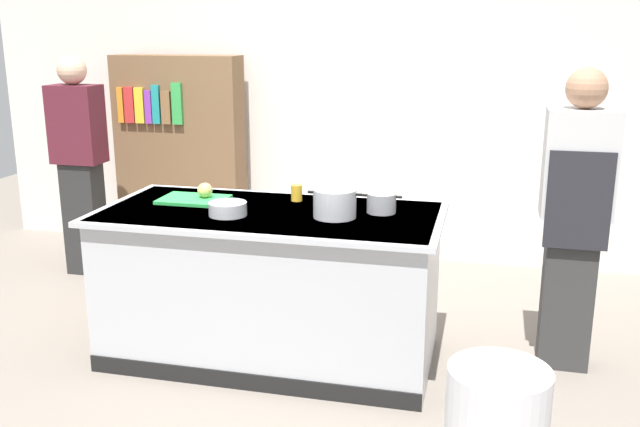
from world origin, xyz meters
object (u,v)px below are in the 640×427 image
object	(u,v)px
juice_cup	(297,193)
person_chef	(575,214)
bookshelf	(180,155)
onion	(205,190)
stock_pot	(335,203)
sauce_pan	(381,203)
person_guest	(80,161)
mixing_bowl	(228,209)

from	to	relation	value
juice_cup	person_chef	distance (m)	1.61
bookshelf	juice_cup	bearing A→B (deg)	-46.10
onion	stock_pot	distance (m)	0.87
onion	person_chef	distance (m)	2.16
sauce_pan	person_chef	distance (m)	1.08
onion	stock_pot	world-z (taller)	stock_pot
sauce_pan	bookshelf	xyz separation A→B (m)	(-2.01, 1.68, -0.10)
sauce_pan	person_guest	xyz separation A→B (m)	(-2.53, 0.96, -0.05)
person_guest	person_chef	bearing A→B (deg)	69.74
sauce_pan	juice_cup	bearing A→B (deg)	163.97
person_guest	bookshelf	size ratio (longest dim) A/B	1.01
juice_cup	person_guest	world-z (taller)	person_guest
person_chef	bookshelf	distance (m)	3.43
person_guest	stock_pot	bearing A→B (deg)	56.22
onion	sauce_pan	distance (m)	1.09
onion	bookshelf	distance (m)	1.89
stock_pot	juice_cup	xyz separation A→B (m)	(-0.31, 0.32, -0.03)
juice_cup	bookshelf	size ratio (longest dim) A/B	0.06
juice_cup	stock_pot	bearing A→B (deg)	-45.84
person_chef	person_guest	world-z (taller)	same
bookshelf	person_guest	bearing A→B (deg)	-126.06
stock_pot	bookshelf	size ratio (longest dim) A/B	0.18
sauce_pan	juice_cup	world-z (taller)	sauce_pan
juice_cup	person_guest	xyz separation A→B (m)	(-1.98, 0.81, -0.04)
onion	person_guest	size ratio (longest dim) A/B	0.05
juice_cup	person_guest	distance (m)	2.14
sauce_pan	mixing_bowl	world-z (taller)	sauce_pan
juice_cup	person_chef	xyz separation A→B (m)	(1.61, 0.00, -0.04)
sauce_pan	juice_cup	xyz separation A→B (m)	(-0.54, 0.16, -0.01)
person_guest	onion	bearing A→B (deg)	49.26
sauce_pan	mixing_bowl	distance (m)	0.87
stock_pot	person_chef	xyz separation A→B (m)	(1.30, 0.32, -0.07)
mixing_bowl	bookshelf	bearing A→B (deg)	121.24
stock_pot	onion	bearing A→B (deg)	167.73
sauce_pan	stock_pot	bearing A→B (deg)	-146.02
stock_pot	mixing_bowl	xyz separation A→B (m)	(-0.59, -0.10, -0.04)
mixing_bowl	juice_cup	world-z (taller)	juice_cup
person_guest	bookshelf	bearing A→B (deg)	136.30
juice_cup	person_chef	size ratio (longest dim) A/B	0.06
mixing_bowl	person_guest	distance (m)	2.10
onion	sauce_pan	bearing A→B (deg)	-1.31
sauce_pan	person_chef	world-z (taller)	person_chef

